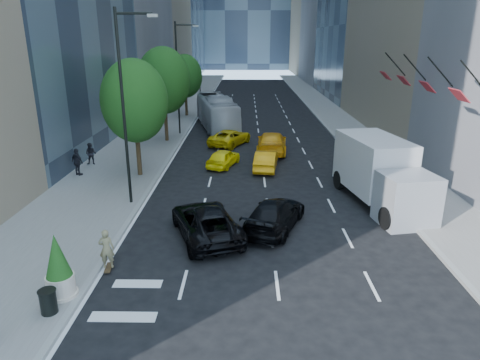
{
  "coord_description": "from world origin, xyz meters",
  "views": [
    {
      "loc": [
        -0.17,
        -17.85,
        8.7
      ],
      "look_at": [
        -0.5,
        3.56,
        1.6
      ],
      "focal_mm": 32.0,
      "sensor_mm": 36.0,
      "label": 1
    }
  ],
  "objects_px": {
    "city_bus": "(217,112)",
    "planter_shrub": "(58,267)",
    "black_sedan_lincoln": "(206,222)",
    "black_sedan_mercedes": "(275,215)",
    "box_truck": "(381,173)",
    "trash_can": "(48,302)",
    "skateboarder": "(107,251)"
  },
  "relations": [
    {
      "from": "city_bus",
      "to": "planter_shrub",
      "type": "height_order",
      "value": "city_bus"
    },
    {
      "from": "city_bus",
      "to": "trash_can",
      "type": "bearing_deg",
      "value": -108.81
    },
    {
      "from": "skateboarder",
      "to": "planter_shrub",
      "type": "xyz_separation_m",
      "value": [
        -1.0,
        -2.0,
        0.45
      ]
    },
    {
      "from": "planter_shrub",
      "to": "city_bus",
      "type": "bearing_deg",
      "value": 83.6
    },
    {
      "from": "black_sedan_lincoln",
      "to": "city_bus",
      "type": "distance_m",
      "value": 25.32
    },
    {
      "from": "skateboarder",
      "to": "city_bus",
      "type": "xyz_separation_m",
      "value": [
        2.4,
        28.33,
        0.81
      ]
    },
    {
      "from": "black_sedan_lincoln",
      "to": "trash_can",
      "type": "height_order",
      "value": "black_sedan_lincoln"
    },
    {
      "from": "box_truck",
      "to": "planter_shrub",
      "type": "xyz_separation_m",
      "value": [
        -13.74,
        -9.38,
        -0.53
      ]
    },
    {
      "from": "box_truck",
      "to": "planter_shrub",
      "type": "bearing_deg",
      "value": -156.12
    },
    {
      "from": "black_sedan_lincoln",
      "to": "black_sedan_mercedes",
      "type": "height_order",
      "value": "black_sedan_lincoln"
    },
    {
      "from": "black_sedan_mercedes",
      "to": "planter_shrub",
      "type": "height_order",
      "value": "planter_shrub"
    },
    {
      "from": "black_sedan_mercedes",
      "to": "box_truck",
      "type": "relative_size",
      "value": 0.64
    },
    {
      "from": "black_sedan_lincoln",
      "to": "black_sedan_mercedes",
      "type": "bearing_deg",
      "value": 176.71
    },
    {
      "from": "black_sedan_mercedes",
      "to": "planter_shrub",
      "type": "xyz_separation_m",
      "value": [
        -7.8,
        -6.0,
        0.55
      ]
    },
    {
      "from": "skateboarder",
      "to": "box_truck",
      "type": "xyz_separation_m",
      "value": [
        12.74,
        7.38,
        0.98
      ]
    },
    {
      "from": "black_sedan_mercedes",
      "to": "city_bus",
      "type": "relative_size",
      "value": 0.42
    },
    {
      "from": "skateboarder",
      "to": "city_bus",
      "type": "relative_size",
      "value": 0.14
    },
    {
      "from": "trash_can",
      "to": "city_bus",
      "type": "bearing_deg",
      "value": 83.81
    },
    {
      "from": "black_sedan_lincoln",
      "to": "trash_can",
      "type": "bearing_deg",
      "value": 33.17
    },
    {
      "from": "city_bus",
      "to": "planter_shrub",
      "type": "xyz_separation_m",
      "value": [
        -3.4,
        -30.33,
        -0.36
      ]
    },
    {
      "from": "black_sedan_mercedes",
      "to": "trash_can",
      "type": "bearing_deg",
      "value": 62.9
    },
    {
      "from": "city_bus",
      "to": "trash_can",
      "type": "xyz_separation_m",
      "value": [
        -3.4,
        -31.33,
        -1.07
      ]
    },
    {
      "from": "skateboarder",
      "to": "black_sedan_mercedes",
      "type": "relative_size",
      "value": 0.33
    },
    {
      "from": "skateboarder",
      "to": "trash_can",
      "type": "relative_size",
      "value": 2.04
    },
    {
      "from": "black_sedan_mercedes",
      "to": "planter_shrub",
      "type": "bearing_deg",
      "value": 58.56
    },
    {
      "from": "black_sedan_lincoln",
      "to": "black_sedan_mercedes",
      "type": "xyz_separation_m",
      "value": [
        3.2,
        0.94,
        -0.03
      ]
    },
    {
      "from": "box_truck",
      "to": "planter_shrub",
      "type": "relative_size",
      "value": 3.3
    },
    {
      "from": "black_sedan_lincoln",
      "to": "city_bus",
      "type": "bearing_deg",
      "value": -106.91
    },
    {
      "from": "city_bus",
      "to": "black_sedan_lincoln",
      "type": "bearing_deg",
      "value": -99.9
    },
    {
      "from": "black_sedan_lincoln",
      "to": "trash_can",
      "type": "xyz_separation_m",
      "value": [
        -4.6,
        -6.06,
        -0.19
      ]
    },
    {
      "from": "black_sedan_mercedes",
      "to": "box_truck",
      "type": "distance_m",
      "value": 6.92
    },
    {
      "from": "box_truck",
      "to": "trash_can",
      "type": "relative_size",
      "value": 9.68
    }
  ]
}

